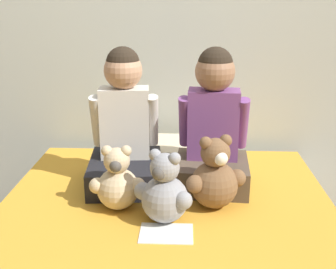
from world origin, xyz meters
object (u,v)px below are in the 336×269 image
Objects in this scene: teddy_bear_held_by_right_child at (215,178)px; teddy_bear_between_children at (165,192)px; sign_card at (166,233)px; child_on_right at (213,129)px; teddy_bear_held_by_left_child at (118,182)px; child_on_left at (125,132)px; pillow_at_headboard at (171,152)px.

teddy_bear_held_by_right_child is 0.25m from teddy_bear_between_children.
sign_card is at bearing -58.88° from teddy_bear_between_children.
child_on_right is 2.30× the size of teddy_bear_held_by_left_child.
child_on_right is 0.53m from teddy_bear_held_by_left_child.
teddy_bear_between_children is (-0.21, -0.37, -0.16)m from child_on_right.
child_on_right reaches higher than teddy_bear_held_by_right_child.
child_on_left is 0.42m from child_on_right.
child_on_right reaches higher than child_on_left.
child_on_right is 0.28m from teddy_bear_held_by_right_child.
sign_card is at bearing -109.06° from child_on_right.
child_on_left is 1.00× the size of child_on_right.
child_on_right is at bearing 67.07° from sign_card.
child_on_left reaches higher than sign_card.
teddy_bear_held_by_right_child is 0.57m from pillow_at_headboard.
teddy_bear_between_children is 1.47× the size of sign_card.
teddy_bear_held_by_right_child is 0.34m from sign_card.
child_on_left is at bearing -176.59° from child_on_right.
child_on_left is at bearing -126.95° from pillow_at_headboard.
teddy_bear_held_by_right_child reaches higher than teddy_bear_held_by_left_child.
teddy_bear_held_by_left_child is 0.32m from sign_card.
teddy_bear_held_by_left_child is 0.60m from pillow_at_headboard.
teddy_bear_held_by_right_child reaches higher than pillow_at_headboard.
teddy_bear_held_by_left_child is (0.00, -0.27, -0.14)m from child_on_left.
child_on_right is 0.45m from teddy_bear_between_children.
teddy_bear_held_by_left_child is at bearing 163.43° from teddy_bear_held_by_right_child.
teddy_bear_between_children is at bearing -65.47° from child_on_left.
child_on_left is 0.59m from sign_card.
child_on_left is 0.41m from pillow_at_headboard.
teddy_bear_held_by_right_child is (-0.00, -0.24, -0.15)m from child_on_right.
child_on_right is at bearing -53.55° from pillow_at_headboard.
teddy_bear_between_children reaches higher than pillow_at_headboard.
child_on_left is 3.18× the size of sign_card.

